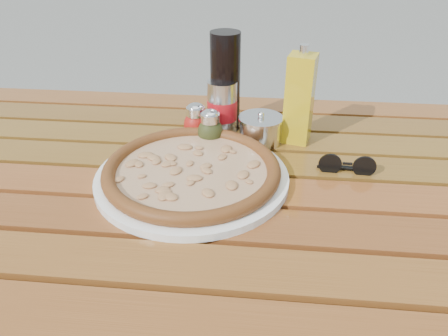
# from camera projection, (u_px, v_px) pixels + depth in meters

# --- Properties ---
(table) EXTENTS (1.40, 0.90, 0.75)m
(table) POSITION_uv_depth(u_px,v_px,m) (223.00, 221.00, 0.84)
(table) COLOR #3A220D
(table) RESTS_ON ground
(plate) EXTENTS (0.39, 0.39, 0.01)m
(plate) POSITION_uv_depth(u_px,v_px,m) (192.00, 177.00, 0.82)
(plate) COLOR white
(plate) RESTS_ON table
(pizza) EXTENTS (0.42, 0.42, 0.03)m
(pizza) POSITION_uv_depth(u_px,v_px,m) (192.00, 170.00, 0.81)
(pizza) COLOR beige
(pizza) RESTS_ON plate
(pepper_shaker) EXTENTS (0.07, 0.07, 0.08)m
(pepper_shaker) POSITION_uv_depth(u_px,v_px,m) (196.00, 122.00, 0.95)
(pepper_shaker) COLOR red
(pepper_shaker) RESTS_ON table
(oregano_shaker) EXTENTS (0.07, 0.07, 0.08)m
(oregano_shaker) POSITION_uv_depth(u_px,v_px,m) (210.00, 128.00, 0.93)
(oregano_shaker) COLOR #3B411A
(oregano_shaker) RESTS_ON table
(dark_bottle) EXTENTS (0.07, 0.07, 0.22)m
(dark_bottle) POSITION_uv_depth(u_px,v_px,m) (225.00, 83.00, 0.96)
(dark_bottle) COLOR black
(dark_bottle) RESTS_ON table
(soda_can) EXTENTS (0.08, 0.08, 0.12)m
(soda_can) POSITION_uv_depth(u_px,v_px,m) (222.00, 108.00, 0.97)
(soda_can) COLOR silver
(soda_can) RESTS_ON table
(olive_oil_cruet) EXTENTS (0.07, 0.07, 0.21)m
(olive_oil_cruet) POSITION_uv_depth(u_px,v_px,m) (299.00, 99.00, 0.91)
(olive_oil_cruet) COLOR gold
(olive_oil_cruet) RESTS_ON table
(parmesan_tin) EXTENTS (0.13, 0.13, 0.07)m
(parmesan_tin) POSITION_uv_depth(u_px,v_px,m) (260.00, 129.00, 0.94)
(parmesan_tin) COLOR silver
(parmesan_tin) RESTS_ON table
(sunglasses) EXTENTS (0.11, 0.03, 0.04)m
(sunglasses) POSITION_uv_depth(u_px,v_px,m) (347.00, 166.00, 0.84)
(sunglasses) COLOR black
(sunglasses) RESTS_ON table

